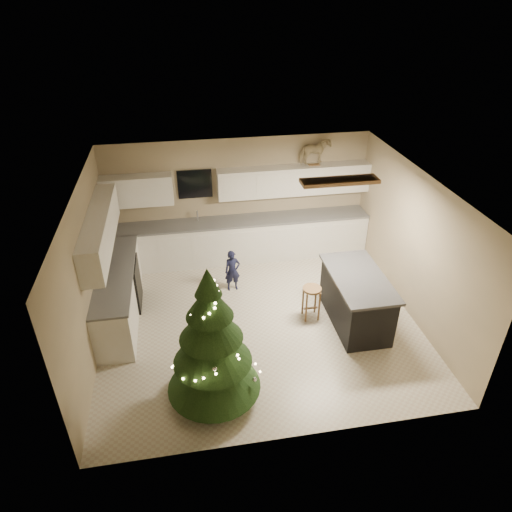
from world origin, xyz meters
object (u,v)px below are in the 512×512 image
(toddler, at_px, (232,271))
(rocking_horse, at_px, (315,152))
(island, at_px, (356,299))
(christmas_tree, at_px, (212,349))
(bar_stool, at_px, (312,295))

(toddler, height_order, rocking_horse, rocking_horse)
(island, distance_m, rocking_horse, 3.18)
(island, relative_size, christmas_tree, 0.76)
(island, xyz_separation_m, bar_stool, (-0.74, 0.24, 0.00))
(island, height_order, bar_stool, island)
(christmas_tree, xyz_separation_m, rocking_horse, (2.52, 3.92, 1.37))
(bar_stool, xyz_separation_m, toddler, (-1.27, 1.12, -0.06))
(rocking_horse, bearing_deg, island, 170.43)
(bar_stool, xyz_separation_m, rocking_horse, (0.63, 2.38, 1.80))
(island, xyz_separation_m, rocking_horse, (-0.11, 2.62, 1.80))
(island, distance_m, toddler, 2.42)
(rocking_horse, bearing_deg, bar_stool, 153.29)
(christmas_tree, bearing_deg, toddler, 77.00)
(bar_stool, bearing_deg, rocking_horse, 75.22)
(toddler, bearing_deg, island, -41.15)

